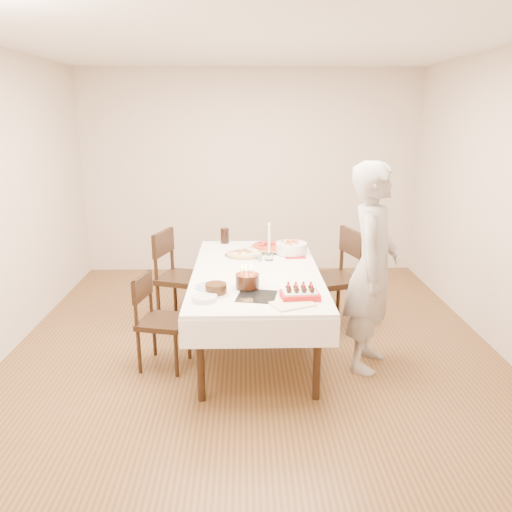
{
  "coord_description": "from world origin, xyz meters",
  "views": [
    {
      "loc": [
        -0.08,
        -4.26,
        2.13
      ],
      "look_at": [
        0.02,
        0.08,
        0.88
      ],
      "focal_mm": 35.0,
      "sensor_mm": 36.0,
      "label": 1
    }
  ],
  "objects_px": {
    "chair_right_savory": "(331,280)",
    "person": "(372,268)",
    "chair_left_dessert": "(164,322)",
    "taper_candle": "(269,241)",
    "pasta_bowl": "(291,248)",
    "pizza_pepperoni": "(270,247)",
    "layer_cake": "(216,289)",
    "dining_table": "(256,308)",
    "cola_glass": "(225,236)",
    "chair_left_savory": "(183,278)",
    "birthday_cake": "(247,277)",
    "strawberry_box": "(300,294)",
    "pizza_white": "(244,254)"
  },
  "relations": [
    {
      "from": "chair_left_dessert",
      "to": "taper_candle",
      "type": "distance_m",
      "value": 1.28
    },
    {
      "from": "layer_cake",
      "to": "strawberry_box",
      "type": "distance_m",
      "value": 0.66
    },
    {
      "from": "chair_left_savory",
      "to": "birthday_cake",
      "type": "distance_m",
      "value": 1.28
    },
    {
      "from": "person",
      "to": "birthday_cake",
      "type": "distance_m",
      "value": 1.05
    },
    {
      "from": "dining_table",
      "to": "layer_cake",
      "type": "relative_size",
      "value": 9.86
    },
    {
      "from": "person",
      "to": "layer_cake",
      "type": "height_order",
      "value": "person"
    },
    {
      "from": "chair_right_savory",
      "to": "person",
      "type": "relative_size",
      "value": 0.58
    },
    {
      "from": "pizza_white",
      "to": "strawberry_box",
      "type": "relative_size",
      "value": 1.35
    },
    {
      "from": "chair_right_savory",
      "to": "pasta_bowl",
      "type": "distance_m",
      "value": 0.51
    },
    {
      "from": "taper_candle",
      "to": "chair_left_savory",
      "type": "bearing_deg",
      "value": 165.33
    },
    {
      "from": "dining_table",
      "to": "taper_candle",
      "type": "relative_size",
      "value": 5.65
    },
    {
      "from": "person",
      "to": "chair_left_savory",
      "type": "bearing_deg",
      "value": 84.64
    },
    {
      "from": "dining_table",
      "to": "cola_glass",
      "type": "height_order",
      "value": "cola_glass"
    },
    {
      "from": "dining_table",
      "to": "chair_right_savory",
      "type": "distance_m",
      "value": 0.87
    },
    {
      "from": "pizza_white",
      "to": "birthday_cake",
      "type": "height_order",
      "value": "birthday_cake"
    },
    {
      "from": "chair_right_savory",
      "to": "taper_candle",
      "type": "relative_size",
      "value": 2.7
    },
    {
      "from": "chair_right_savory",
      "to": "cola_glass",
      "type": "distance_m",
      "value": 1.27
    },
    {
      "from": "pizza_pepperoni",
      "to": "layer_cake",
      "type": "distance_m",
      "value": 1.44
    },
    {
      "from": "chair_right_savory",
      "to": "taper_candle",
      "type": "bearing_deg",
      "value": 170.55
    },
    {
      "from": "cola_glass",
      "to": "chair_right_savory",
      "type": "bearing_deg",
      "value": -28.19
    },
    {
      "from": "dining_table",
      "to": "strawberry_box",
      "type": "bearing_deg",
      "value": -66.44
    },
    {
      "from": "dining_table",
      "to": "pizza_white",
      "type": "distance_m",
      "value": 0.63
    },
    {
      "from": "chair_left_savory",
      "to": "pasta_bowl",
      "type": "distance_m",
      "value": 1.15
    },
    {
      "from": "pasta_bowl",
      "to": "pizza_pepperoni",
      "type": "bearing_deg",
      "value": 139.66
    },
    {
      "from": "dining_table",
      "to": "birthday_cake",
      "type": "distance_m",
      "value": 0.69
    },
    {
      "from": "dining_table",
      "to": "person",
      "type": "bearing_deg",
      "value": -22.18
    },
    {
      "from": "pizza_pepperoni",
      "to": "cola_glass",
      "type": "xyz_separation_m",
      "value": [
        -0.49,
        0.26,
        0.06
      ]
    },
    {
      "from": "dining_table",
      "to": "cola_glass",
      "type": "bearing_deg",
      "value": 108.07
    },
    {
      "from": "layer_cake",
      "to": "person",
      "type": "bearing_deg",
      "value": 10.45
    },
    {
      "from": "pasta_bowl",
      "to": "taper_candle",
      "type": "relative_size",
      "value": 0.84
    },
    {
      "from": "layer_cake",
      "to": "pizza_white",
      "type": "bearing_deg",
      "value": 78.56
    },
    {
      "from": "strawberry_box",
      "to": "pizza_pepperoni",
      "type": "bearing_deg",
      "value": 96.06
    },
    {
      "from": "birthday_cake",
      "to": "chair_left_savory",
      "type": "bearing_deg",
      "value": 122.08
    },
    {
      "from": "person",
      "to": "strawberry_box",
      "type": "height_order",
      "value": "person"
    },
    {
      "from": "chair_left_dessert",
      "to": "pizza_white",
      "type": "relative_size",
      "value": 2.1
    },
    {
      "from": "chair_left_savory",
      "to": "layer_cake",
      "type": "xyz_separation_m",
      "value": [
        0.4,
        -1.18,
        0.3
      ]
    },
    {
      "from": "pizza_pepperoni",
      "to": "birthday_cake",
      "type": "xyz_separation_m",
      "value": [
        -0.25,
        -1.21,
        0.08
      ]
    },
    {
      "from": "dining_table",
      "to": "chair_left_savory",
      "type": "distance_m",
      "value": 0.92
    },
    {
      "from": "layer_cake",
      "to": "chair_left_savory",
      "type": "bearing_deg",
      "value": 108.97
    },
    {
      "from": "chair_right_savory",
      "to": "birthday_cake",
      "type": "distance_m",
      "value": 1.28
    },
    {
      "from": "dining_table",
      "to": "chair_left_savory",
      "type": "bearing_deg",
      "value": 143.36
    },
    {
      "from": "dining_table",
      "to": "pizza_pepperoni",
      "type": "height_order",
      "value": "pizza_pepperoni"
    },
    {
      "from": "pasta_bowl",
      "to": "chair_left_savory",
      "type": "bearing_deg",
      "value": 179.76
    },
    {
      "from": "taper_candle",
      "to": "dining_table",
      "type": "bearing_deg",
      "value": -112.88
    },
    {
      "from": "chair_left_savory",
      "to": "chair_left_dessert",
      "type": "height_order",
      "value": "chair_left_savory"
    },
    {
      "from": "person",
      "to": "birthday_cake",
      "type": "bearing_deg",
      "value": 119.22
    },
    {
      "from": "taper_candle",
      "to": "layer_cake",
      "type": "height_order",
      "value": "taper_candle"
    },
    {
      "from": "dining_table",
      "to": "person",
      "type": "distance_m",
      "value": 1.16
    },
    {
      "from": "person",
      "to": "taper_candle",
      "type": "bearing_deg",
      "value": 72.93
    },
    {
      "from": "chair_left_savory",
      "to": "birthday_cake",
      "type": "height_order",
      "value": "chair_left_savory"
    }
  ]
}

